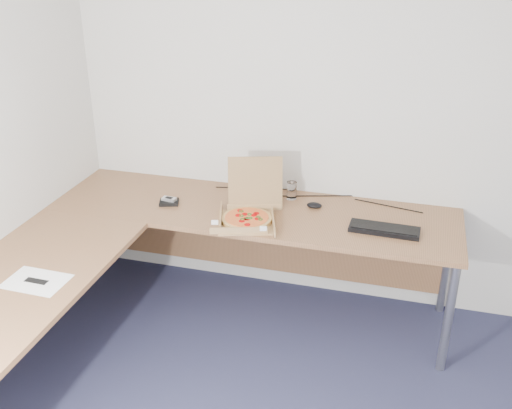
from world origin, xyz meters
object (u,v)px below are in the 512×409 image
(desk, at_px, (178,238))
(drinking_glass, at_px, (292,190))
(wallet, at_px, (169,202))
(pizza_box, at_px, (248,215))
(keyboard, at_px, (384,229))

(desk, xyz_separation_m, drinking_glass, (0.52, 0.64, 0.09))
(wallet, bearing_deg, desk, -77.90)
(pizza_box, bearing_deg, wallet, 152.15)
(desk, xyz_separation_m, pizza_box, (0.34, 0.26, 0.07))
(desk, distance_m, drinking_glass, 0.83)
(desk, xyz_separation_m, keyboard, (1.13, 0.34, 0.04))
(pizza_box, height_order, keyboard, pizza_box)
(pizza_box, xyz_separation_m, drinking_glass, (0.18, 0.38, 0.02))
(drinking_glass, bearing_deg, wallet, -158.82)
(drinking_glass, relative_size, keyboard, 0.29)
(keyboard, relative_size, wallet, 3.37)
(wallet, bearing_deg, drinking_glass, 3.20)
(pizza_box, relative_size, wallet, 3.26)
(keyboard, height_order, wallet, keyboard)
(drinking_glass, distance_m, wallet, 0.78)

